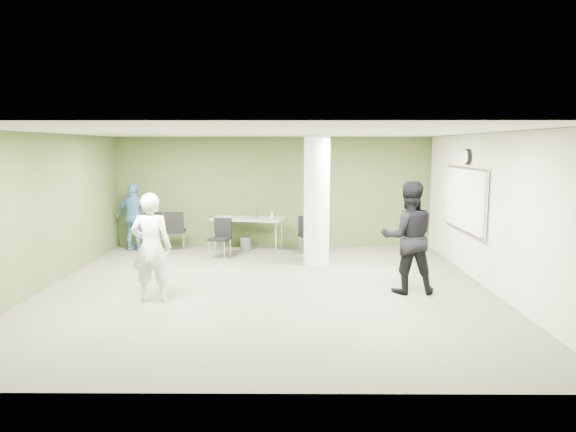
{
  "coord_description": "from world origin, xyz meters",
  "views": [
    {
      "loc": [
        0.45,
        -9.03,
        2.55
      ],
      "look_at": [
        0.38,
        1.0,
        1.19
      ],
      "focal_mm": 32.0,
      "sensor_mm": 36.0,
      "label": 1
    }
  ],
  "objects_px": {
    "woman_white": "(151,248)",
    "man_black": "(408,237)",
    "chair_back_left": "(153,227)",
    "man_blue": "(135,217)",
    "folding_table": "(248,220)"
  },
  "relations": [
    {
      "from": "chair_back_left",
      "to": "man_blue",
      "type": "relative_size",
      "value": 0.57
    },
    {
      "from": "folding_table",
      "to": "chair_back_left",
      "type": "xyz_separation_m",
      "value": [
        -2.41,
        0.17,
        -0.22
      ]
    },
    {
      "from": "man_black",
      "to": "man_blue",
      "type": "relative_size",
      "value": 1.18
    },
    {
      "from": "folding_table",
      "to": "man_blue",
      "type": "relative_size",
      "value": 1.1
    },
    {
      "from": "woman_white",
      "to": "man_black",
      "type": "xyz_separation_m",
      "value": [
        4.34,
        0.55,
        0.08
      ]
    },
    {
      "from": "chair_back_left",
      "to": "man_blue",
      "type": "height_order",
      "value": "man_blue"
    },
    {
      "from": "chair_back_left",
      "to": "man_black",
      "type": "bearing_deg",
      "value": 124.0
    },
    {
      "from": "man_black",
      "to": "man_blue",
      "type": "distance_m",
      "value": 6.92
    },
    {
      "from": "woman_white",
      "to": "man_blue",
      "type": "bearing_deg",
      "value": -70.06
    },
    {
      "from": "man_blue",
      "to": "folding_table",
      "type": "bearing_deg",
      "value": -166.23
    },
    {
      "from": "woman_white",
      "to": "man_blue",
      "type": "xyz_separation_m",
      "value": [
        -1.55,
        4.18,
        -0.07
      ]
    },
    {
      "from": "woman_white",
      "to": "man_blue",
      "type": "relative_size",
      "value": 1.09
    },
    {
      "from": "folding_table",
      "to": "man_black",
      "type": "bearing_deg",
      "value": -37.94
    },
    {
      "from": "woman_white",
      "to": "man_black",
      "type": "height_order",
      "value": "man_black"
    },
    {
      "from": "chair_back_left",
      "to": "man_black",
      "type": "distance_m",
      "value": 6.7
    }
  ]
}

